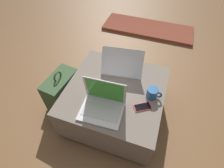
{
  "coord_description": "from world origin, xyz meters",
  "views": [
    {
      "loc": [
        0.28,
        -0.9,
        1.56
      ],
      "look_at": [
        -0.02,
        -0.02,
        0.48
      ],
      "focal_mm": 28.0,
      "sensor_mm": 36.0,
      "label": 1
    }
  ],
  "objects_px": {
    "laptop_far": "(122,66)",
    "cell_phone": "(143,107)",
    "backpack": "(62,92)",
    "coffee_mug": "(153,93)",
    "laptop_near": "(103,104)"
  },
  "relations": [
    {
      "from": "laptop_far",
      "to": "cell_phone",
      "type": "bearing_deg",
      "value": 119.64
    },
    {
      "from": "backpack",
      "to": "coffee_mug",
      "type": "xyz_separation_m",
      "value": [
        0.86,
        0.07,
        0.26
      ]
    },
    {
      "from": "coffee_mug",
      "to": "cell_phone",
      "type": "bearing_deg",
      "value": -110.68
    },
    {
      "from": "cell_phone",
      "to": "coffee_mug",
      "type": "bearing_deg",
      "value": -53.39
    },
    {
      "from": "laptop_far",
      "to": "backpack",
      "type": "xyz_separation_m",
      "value": [
        -0.53,
        -0.29,
        -0.26
      ]
    },
    {
      "from": "laptop_far",
      "to": "coffee_mug",
      "type": "xyz_separation_m",
      "value": [
        0.32,
        -0.22,
        -0.0
      ]
    },
    {
      "from": "backpack",
      "to": "coffee_mug",
      "type": "relative_size",
      "value": 3.73
    },
    {
      "from": "laptop_far",
      "to": "coffee_mug",
      "type": "distance_m",
      "value": 0.39
    },
    {
      "from": "laptop_near",
      "to": "cell_phone",
      "type": "relative_size",
      "value": 2.26
    },
    {
      "from": "laptop_far",
      "to": "laptop_near",
      "type": "bearing_deg",
      "value": 79.58
    },
    {
      "from": "cell_phone",
      "to": "coffee_mug",
      "type": "height_order",
      "value": "coffee_mug"
    },
    {
      "from": "laptop_near",
      "to": "laptop_far",
      "type": "distance_m",
      "value": 0.46
    },
    {
      "from": "laptop_near",
      "to": "cell_phone",
      "type": "distance_m",
      "value": 0.32
    },
    {
      "from": "laptop_near",
      "to": "cell_phone",
      "type": "xyz_separation_m",
      "value": [
        0.29,
        0.11,
        -0.05
      ]
    },
    {
      "from": "laptop_near",
      "to": "backpack",
      "type": "xyz_separation_m",
      "value": [
        -0.51,
        0.17,
        -0.27
      ]
    }
  ]
}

